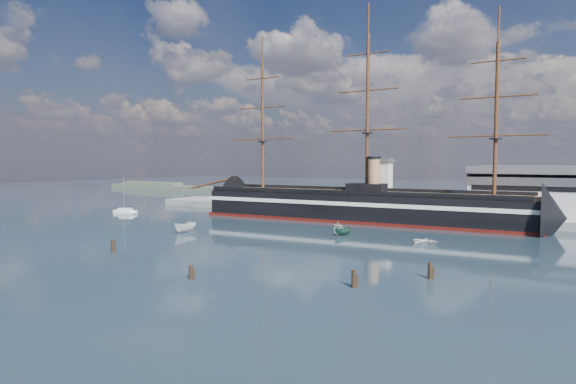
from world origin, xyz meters
The scene contains 14 objects.
ground centered at (0.00, 40.00, 0.00)m, with size 600.00×600.00×0.00m, color black.
quay centered at (10.00, 76.00, 0.00)m, with size 180.00×18.00×2.00m, color slate.
quay_tower centered at (3.00, 73.00, 9.75)m, with size 5.00×5.00×15.00m.
shoreline centered at (-139.23, 135.00, 1.45)m, with size 120.00×10.00×4.00m.
warship centered at (-0.74, 60.00, 4.04)m, with size 113.33×21.43×53.94m.
sailboat centered at (-68.52, 38.94, 0.76)m, with size 7.73×4.04×11.87m.
motorboat_a centered at (-24.36, 19.05, 0.00)m, with size 7.12×2.61×2.85m, color silver.
motorboat_c centered at (8.10, 34.00, 0.00)m, with size 5.13×1.88×2.05m, color #1C4736.
motorboat_d centered at (3.10, 42.07, 0.00)m, with size 5.51×2.39×2.02m, color beige.
motorboat_e centered at (26.67, 33.00, 0.00)m, with size 3.14×1.25×1.46m, color white.
piling_near_left centered at (-18.90, -5.18, 0.00)m, with size 0.64×0.64×3.10m, color black.
piling_near_mid centered at (6.71, -12.55, 0.00)m, with size 0.64×0.64×2.65m, color black.
piling_near_right centered at (27.75, -4.87, 0.00)m, with size 0.64×0.64×3.03m, color black.
piling_far_right centered at (34.90, 4.98, 0.00)m, with size 0.64×0.64×2.99m, color black.
Camera 1 is at (52.44, -61.58, 16.44)m, focal length 30.00 mm.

